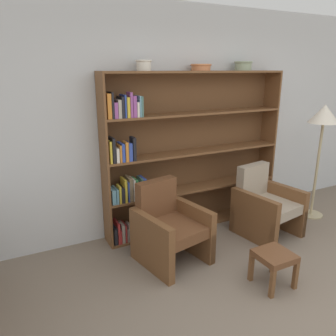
{
  "coord_description": "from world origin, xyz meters",
  "views": [
    {
      "loc": [
        -2.19,
        -1.28,
        2.01
      ],
      "look_at": [
        -0.63,
        1.83,
        0.95
      ],
      "focal_mm": 35.0,
      "sensor_mm": 36.0,
      "label": 1
    }
  ],
  "objects_px": {
    "bookshelf": "(181,155)",
    "armchair_leather": "(169,227)",
    "floor_lamp": "(323,121)",
    "footstool": "(274,259)",
    "bowl_cream": "(243,65)",
    "armchair_cushioned": "(265,205)",
    "bowl_terracotta": "(201,67)",
    "bowl_stoneware": "(144,65)"
  },
  "relations": [
    {
      "from": "bowl_cream",
      "to": "bowl_terracotta",
      "type": "bearing_deg",
      "value": 180.0
    },
    {
      "from": "bowl_terracotta",
      "to": "armchair_leather",
      "type": "bearing_deg",
      "value": -140.21
    },
    {
      "from": "bookshelf",
      "to": "floor_lamp",
      "type": "distance_m",
      "value": 1.95
    },
    {
      "from": "bowl_terracotta",
      "to": "armchair_cushioned",
      "type": "xyz_separation_m",
      "value": [
        0.63,
        -0.6,
        -1.65
      ]
    },
    {
      "from": "floor_lamp",
      "to": "footstool",
      "type": "relative_size",
      "value": 4.56
    },
    {
      "from": "floor_lamp",
      "to": "bookshelf",
      "type": "bearing_deg",
      "value": 163.66
    },
    {
      "from": "bowl_stoneware",
      "to": "armchair_leather",
      "type": "height_order",
      "value": "bowl_stoneware"
    },
    {
      "from": "bookshelf",
      "to": "armchair_leather",
      "type": "bearing_deg",
      "value": -127.75
    },
    {
      "from": "footstool",
      "to": "bowl_stoneware",
      "type": "bearing_deg",
      "value": 115.28
    },
    {
      "from": "floor_lamp",
      "to": "footstool",
      "type": "height_order",
      "value": "floor_lamp"
    },
    {
      "from": "bookshelf",
      "to": "footstool",
      "type": "xyz_separation_m",
      "value": [
        0.2,
        -1.49,
        -0.7
      ]
    },
    {
      "from": "armchair_leather",
      "to": "footstool",
      "type": "distance_m",
      "value": 1.1
    },
    {
      "from": "armchair_leather",
      "to": "armchair_cushioned",
      "type": "relative_size",
      "value": 1.0
    },
    {
      "from": "bookshelf",
      "to": "armchair_leather",
      "type": "xyz_separation_m",
      "value": [
        -0.49,
        -0.63,
        -0.6
      ]
    },
    {
      "from": "bowl_terracotta",
      "to": "armchair_leather",
      "type": "xyz_separation_m",
      "value": [
        -0.72,
        -0.6,
        -1.65
      ]
    },
    {
      "from": "bowl_terracotta",
      "to": "bowl_cream",
      "type": "xyz_separation_m",
      "value": [
        0.63,
        0.0,
        0.02
      ]
    },
    {
      "from": "armchair_cushioned",
      "to": "footstool",
      "type": "relative_size",
      "value": 2.48
    },
    {
      "from": "armchair_cushioned",
      "to": "footstool",
      "type": "distance_m",
      "value": 1.09
    },
    {
      "from": "bowl_cream",
      "to": "armchair_leather",
      "type": "bearing_deg",
      "value": -155.98
    },
    {
      "from": "bowl_cream",
      "to": "bookshelf",
      "type": "bearing_deg",
      "value": 178.18
    },
    {
      "from": "bookshelf",
      "to": "bowl_cream",
      "type": "height_order",
      "value": "bowl_cream"
    },
    {
      "from": "bowl_stoneware",
      "to": "armchair_cushioned",
      "type": "bearing_deg",
      "value": -23.92
    },
    {
      "from": "bowl_terracotta",
      "to": "bowl_stoneware",
      "type": "bearing_deg",
      "value": 180.0
    },
    {
      "from": "bookshelf",
      "to": "bowl_terracotta",
      "type": "distance_m",
      "value": 1.08
    },
    {
      "from": "armchair_leather",
      "to": "floor_lamp",
      "type": "height_order",
      "value": "floor_lamp"
    },
    {
      "from": "bowl_stoneware",
      "to": "footstool",
      "type": "height_order",
      "value": "bowl_stoneware"
    },
    {
      "from": "bowl_stoneware",
      "to": "armchair_cushioned",
      "type": "distance_m",
      "value": 2.24
    },
    {
      "from": "bowl_stoneware",
      "to": "footstool",
      "type": "distance_m",
      "value": 2.4
    },
    {
      "from": "bowl_cream",
      "to": "floor_lamp",
      "type": "relative_size",
      "value": 0.15
    },
    {
      "from": "bowl_stoneware",
      "to": "armchair_cushioned",
      "type": "xyz_separation_m",
      "value": [
        1.36,
        -0.6,
        -1.68
      ]
    },
    {
      "from": "bowl_terracotta",
      "to": "armchair_leather",
      "type": "relative_size",
      "value": 0.29
    },
    {
      "from": "bookshelf",
      "to": "bowl_cream",
      "type": "distance_m",
      "value": 1.37
    },
    {
      "from": "bowl_terracotta",
      "to": "armchair_cushioned",
      "type": "relative_size",
      "value": 0.29
    },
    {
      "from": "bowl_cream",
      "to": "footstool",
      "type": "distance_m",
      "value": 2.39
    },
    {
      "from": "bowl_terracotta",
      "to": "bowl_cream",
      "type": "bearing_deg",
      "value": 0.0
    },
    {
      "from": "armchair_leather",
      "to": "bowl_terracotta",
      "type": "bearing_deg",
      "value": -152.21
    },
    {
      "from": "bookshelf",
      "to": "footstool",
      "type": "height_order",
      "value": "bookshelf"
    },
    {
      "from": "armchair_leather",
      "to": "footstool",
      "type": "relative_size",
      "value": 2.48
    },
    {
      "from": "bowl_stoneware",
      "to": "footstool",
      "type": "relative_size",
      "value": 0.52
    },
    {
      "from": "bowl_stoneware",
      "to": "armchair_leather",
      "type": "relative_size",
      "value": 0.21
    },
    {
      "from": "footstool",
      "to": "armchair_cushioned",
      "type": "bearing_deg",
      "value": 52.24
    },
    {
      "from": "footstool",
      "to": "floor_lamp",
      "type": "bearing_deg",
      "value": 30.04
    }
  ]
}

